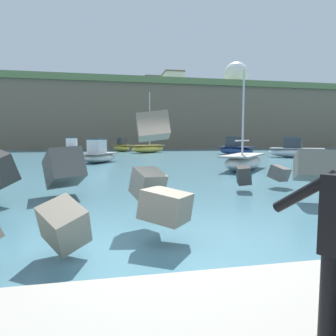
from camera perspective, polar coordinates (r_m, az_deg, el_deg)
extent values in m
plane|color=#42707F|center=(5.96, -3.80, -14.07)|extent=(400.00, 400.00, 0.00)
cube|color=slate|center=(10.47, 26.22, 0.26)|extent=(1.73, 1.69, 1.13)
cube|color=slate|center=(6.82, -3.77, -2.97)|extent=(0.86, 0.91, 0.78)
cube|color=gray|center=(5.83, -0.36, -7.06)|extent=(1.17, 1.12, 0.68)
cube|color=gray|center=(7.50, -2.85, 7.76)|extent=(0.86, 0.81, 0.78)
cube|color=#3D3A38|center=(11.93, 13.98, -1.33)|extent=(0.69, 0.74, 0.77)
cube|color=#605B56|center=(13.19, 20.10, -0.88)|extent=(0.97, 0.96, 0.72)
cube|color=gray|center=(5.40, -18.86, -9.98)|extent=(0.90, 1.09, 0.99)
cube|color=#605B56|center=(11.05, -18.89, -0.04)|extent=(1.67, 1.97, 1.56)
cylinder|color=black|center=(2.85, 27.93, -22.43)|extent=(0.15, 0.15, 0.90)
cylinder|color=black|center=(2.72, 24.07, -4.23)|extent=(0.33, 0.51, 0.41)
ellipsoid|color=beige|center=(20.22, 13.97, 1.07)|extent=(5.07, 5.67, 0.97)
cube|color=#9C9991|center=(20.19, 14.00, 2.33)|extent=(4.66, 5.22, 0.10)
cylinder|color=silver|center=(19.80, 13.89, 9.97)|extent=(0.12, 0.12, 5.23)
cylinder|color=silver|center=(19.74, 13.77, 5.00)|extent=(2.22, 2.74, 0.08)
ellipsoid|color=navy|center=(38.38, 12.48, 3.17)|extent=(3.47, 5.95, 1.03)
cube|color=navy|center=(38.36, 12.49, 3.87)|extent=(3.19, 5.47, 0.10)
cube|color=#33383D|center=(38.67, 12.09, 4.77)|extent=(1.54, 1.95, 1.10)
cube|color=#334C5B|center=(38.67, 12.11, 5.67)|extent=(1.39, 1.76, 0.12)
ellipsoid|color=white|center=(34.87, 22.91, 2.62)|extent=(5.62, 5.13, 1.00)
cube|color=#ACACAC|center=(34.86, 22.94, 3.38)|extent=(5.17, 4.72, 0.10)
cube|color=#33383D|center=(34.89, 22.27, 4.31)|extent=(2.05, 1.98, 1.02)
cube|color=#334C5B|center=(34.89, 22.30, 5.25)|extent=(1.85, 1.78, 0.12)
ellipsoid|color=#EAC64C|center=(48.96, -8.76, 3.72)|extent=(3.31, 6.51, 1.03)
cube|color=#AF9539|center=(48.95, -8.77, 4.27)|extent=(3.05, 5.99, 0.10)
cube|color=#33383D|center=(48.49, -8.59, 4.89)|extent=(1.46, 2.09, 0.99)
cube|color=#334C5B|center=(48.49, -8.60, 5.55)|extent=(1.31, 1.88, 0.12)
ellipsoid|color=beige|center=(26.15, -12.76, 1.88)|extent=(3.73, 4.44, 0.81)
cube|color=#9C9991|center=(26.13, -12.78, 2.68)|extent=(3.43, 4.08, 0.10)
cube|color=silver|center=(25.85, -13.17, 3.94)|extent=(1.62, 1.63, 1.10)
cube|color=#334C5B|center=(25.85, -13.20, 5.29)|extent=(1.45, 1.47, 0.12)
ellipsoid|color=#EAC64C|center=(43.10, -3.83, 3.57)|extent=(5.62, 4.31, 1.08)
cube|color=#AF9539|center=(43.08, -3.83, 4.23)|extent=(5.17, 3.97, 0.10)
cylinder|color=silver|center=(43.40, -3.43, 9.17)|extent=(0.12, 0.12, 7.38)
cylinder|color=silver|center=(43.31, -3.41, 5.49)|extent=(2.83, 1.61, 0.08)
ellipsoid|color=white|center=(36.41, -17.58, 2.91)|extent=(1.88, 4.39, 1.01)
cube|color=#ACACAC|center=(36.39, -17.61, 3.64)|extent=(1.73, 4.04, 0.10)
cube|color=silver|center=(36.71, -17.57, 4.52)|extent=(1.13, 1.32, 1.04)
cube|color=#334C5B|center=(36.70, -17.60, 5.43)|extent=(1.02, 1.18, 0.12)
cube|color=#756651|center=(79.73, -0.74, 8.49)|extent=(102.12, 42.25, 12.27)
cube|color=#667F4C|center=(80.36, -0.74, 13.29)|extent=(104.16, 43.10, 1.20)
cylinder|color=silver|center=(85.33, 12.53, 13.87)|extent=(5.00, 5.00, 2.23)
sphere|color=white|center=(86.07, 12.59, 16.72)|extent=(6.43, 6.43, 6.43)
cube|color=#B2ADA3|center=(88.79, -2.00, 14.63)|extent=(7.47, 7.72, 5.19)
cube|color=#66564C|center=(89.27, -2.01, 16.37)|extent=(7.84, 8.10, 0.30)
cube|color=silver|center=(77.13, 0.91, 15.66)|extent=(4.46, 5.91, 4.23)
cube|color=#66564C|center=(77.56, 0.92, 17.31)|extent=(4.69, 6.21, 0.30)
cube|color=silver|center=(84.96, -6.67, 14.58)|extent=(4.08, 7.86, 3.92)
cube|color=#66564C|center=(85.32, -6.69, 15.97)|extent=(4.28, 8.25, 0.30)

